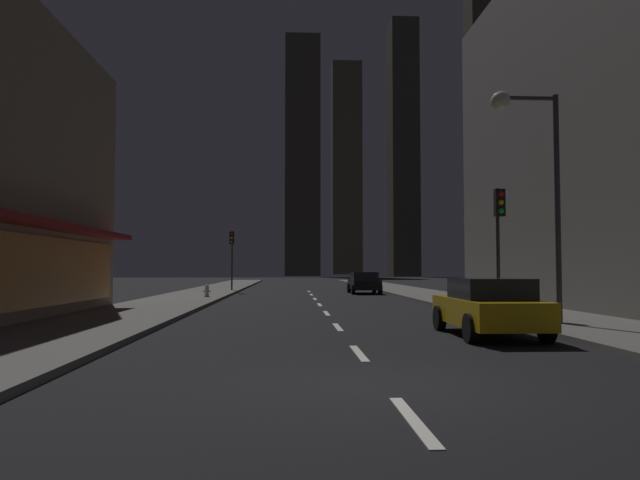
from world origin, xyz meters
TOP-DOWN VIEW (x-y plane):
  - ground_plane at (0.00, 32.00)m, footprint 78.00×136.00m
  - sidewalk_right at (7.00, 32.00)m, footprint 4.00×76.00m
  - sidewalk_left at (-7.00, 32.00)m, footprint 4.00×76.00m
  - lane_marking_center at (0.00, 16.20)m, footprint 0.16×38.60m
  - skyscraper_distant_tall at (1.36, 121.60)m, footprint 7.70×6.76m
  - skyscraper_distant_mid at (14.68, 158.24)m, footprint 8.34×7.98m
  - skyscraper_distant_short at (22.27, 112.84)m, footprint 5.65×7.41m
  - skyscraper_distant_slender at (38.33, 110.82)m, footprint 5.31×6.37m
  - car_parked_near at (3.60, 6.00)m, footprint 1.98×4.24m
  - car_parked_far at (3.60, 30.86)m, footprint 1.98×4.24m
  - fire_hydrant_far_left at (-5.90, 23.95)m, footprint 0.42×0.30m
  - traffic_light_near_right at (5.50, 10.44)m, footprint 0.32×0.48m
  - traffic_light_far_left at (-5.50, 33.56)m, footprint 0.32×0.48m
  - street_lamp_right at (5.38, 7.68)m, footprint 1.96×0.56m

SIDE VIEW (x-z plane):
  - ground_plane at x=0.00m, z-range -0.10..0.00m
  - lane_marking_center at x=0.00m, z-range 0.00..0.01m
  - sidewalk_right at x=7.00m, z-range 0.00..0.15m
  - sidewalk_left at x=-7.00m, z-range 0.00..0.15m
  - fire_hydrant_far_left at x=-5.90m, z-range 0.13..0.78m
  - car_parked_near at x=3.60m, z-range 0.02..1.47m
  - car_parked_far at x=3.60m, z-range 0.02..1.47m
  - traffic_light_near_right at x=5.50m, z-range 1.09..5.29m
  - traffic_light_far_left at x=-5.50m, z-range 1.09..5.29m
  - street_lamp_right at x=5.38m, z-range 1.78..8.36m
  - skyscraper_distant_tall at x=1.36m, z-range 0.00..53.23m
  - skyscraper_distant_short at x=22.27m, z-range 0.00..53.43m
  - skyscraper_distant_mid at x=14.68m, z-range 0.00..60.20m
  - skyscraper_distant_slender at x=38.33m, z-range 0.00..76.49m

